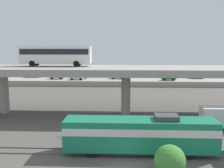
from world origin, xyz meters
name	(u,v)px	position (x,y,z in m)	size (l,w,h in m)	color
rail_strip_near	(127,155)	(0.00, 3.25, 0.06)	(110.00, 0.12, 0.12)	#59544C
rail_strip_far	(126,150)	(0.00, 4.75, 0.06)	(110.00, 0.12, 0.12)	#59544C
train_locomotive	(132,133)	(0.60, 4.00, 2.19)	(16.81, 3.04, 4.18)	#197A56
highway_overpass	(126,72)	(0.00, 20.00, 7.00)	(96.00, 10.68, 7.80)	#9E998E
transit_bus_on_overpass	(56,54)	(-11.93, 21.89, 9.86)	(12.00, 2.68, 3.40)	silver
pier_parking_lot	(125,81)	(0.00, 55.00, 0.77)	(72.09, 11.39, 1.54)	#9E998E
parked_car_0	(57,76)	(-20.14, 53.80, 2.31)	(4.26, 1.92, 1.50)	#9E998C
parked_car_1	(33,75)	(-28.65, 57.62, 2.31)	(4.49, 1.98, 1.50)	#B7B7BC
parked_car_2	(197,76)	(21.63, 56.96, 2.31)	(4.37, 1.94, 1.50)	#9E998C
parked_car_3	(168,78)	(12.35, 52.36, 2.31)	(4.05, 1.95, 1.50)	#0C4C26
parked_car_4	(117,76)	(-2.28, 55.15, 2.31)	(4.24, 1.98, 1.50)	#0C4C26
parked_car_5	(77,77)	(-14.00, 52.34, 2.31)	(4.14, 1.99, 1.50)	silver
parked_car_6	(80,76)	(-13.59, 55.32, 2.31)	(4.36, 1.88, 1.50)	black
harbor_water	(125,76)	(0.00, 78.00, 0.00)	(140.00, 36.00, 0.01)	#2D5170
shrub_right	(170,160)	(3.70, -0.64, 1.36)	(2.72, 2.72, 2.72)	#3E8534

